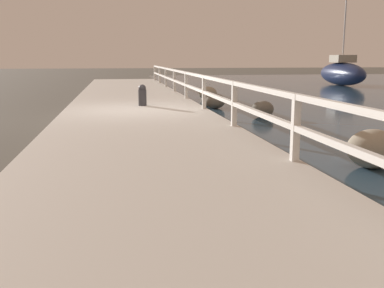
% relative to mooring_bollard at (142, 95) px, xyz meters
% --- Properties ---
extents(ground_plane, '(120.00, 120.00, 0.00)m').
position_rel_mooring_bollard_xyz_m(ground_plane, '(-0.22, -1.07, -0.55)').
color(ground_plane, '#4C473D').
extents(dock_walkway, '(3.90, 36.00, 0.24)m').
position_rel_mooring_bollard_xyz_m(dock_walkway, '(-0.22, -1.07, -0.43)').
color(dock_walkway, beige).
rests_on(dock_walkway, ground).
extents(railing, '(0.10, 32.50, 0.91)m').
position_rel_mooring_bollard_xyz_m(railing, '(1.63, -1.07, 0.32)').
color(railing, white).
rests_on(railing, dock_walkway).
extents(boulder_water_edge, '(0.72, 0.64, 0.54)m').
position_rel_mooring_bollard_xyz_m(boulder_water_edge, '(2.73, 3.85, -0.28)').
color(boulder_water_edge, gray).
rests_on(boulder_water_edge, ground).
extents(boulder_downstream, '(0.61, 0.55, 0.46)m').
position_rel_mooring_bollard_xyz_m(boulder_downstream, '(3.24, -1.31, -0.32)').
color(boulder_downstream, '#666056').
rests_on(boulder_downstream, ground).
extents(boulder_far_strip, '(0.52, 0.47, 0.39)m').
position_rel_mooring_bollard_xyz_m(boulder_far_strip, '(2.34, 1.86, -0.36)').
color(boulder_far_strip, '#666056').
rests_on(boulder_far_strip, ground).
extents(boulder_mid_strip, '(0.64, 0.58, 0.48)m').
position_rel_mooring_bollard_xyz_m(boulder_mid_strip, '(2.41, 1.02, -0.31)').
color(boulder_mid_strip, '#666056').
rests_on(boulder_mid_strip, ground).
extents(boulder_upstream, '(0.78, 0.70, 0.59)m').
position_rel_mooring_bollard_xyz_m(boulder_upstream, '(3.01, -7.20, -0.26)').
color(boulder_upstream, gray).
rests_on(boulder_upstream, ground).
extents(mooring_bollard, '(0.24, 0.24, 0.62)m').
position_rel_mooring_bollard_xyz_m(mooring_bollard, '(0.00, 0.00, 0.00)').
color(mooring_bollard, '#333338').
rests_on(mooring_bollard, dock_walkway).
extents(sailboat_navy, '(2.12, 5.84, 5.35)m').
position_rel_mooring_bollard_xyz_m(sailboat_navy, '(12.58, 12.09, 0.18)').
color(sailboat_navy, '#192347').
rests_on(sailboat_navy, water_surface).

